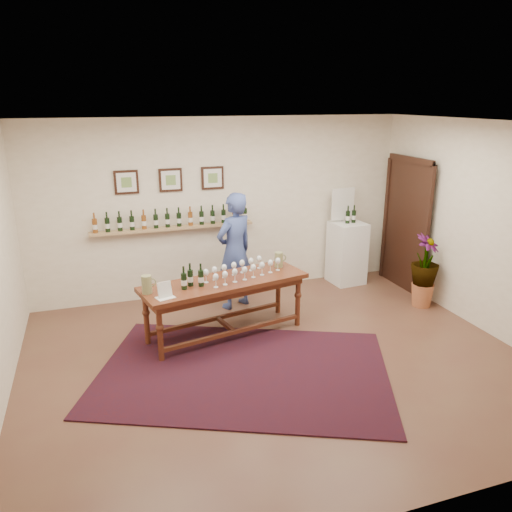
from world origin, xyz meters
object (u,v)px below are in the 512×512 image
object	(u,v)px
tasting_table	(225,288)
display_pedestal	(347,253)
potted_plant	(424,271)
person	(235,251)

from	to	relation	value
tasting_table	display_pedestal	world-z (taller)	display_pedestal
display_pedestal	tasting_table	bearing A→B (deg)	-152.61
potted_plant	person	bearing A→B (deg)	161.61
tasting_table	potted_plant	xyz separation A→B (m)	(3.12, -0.01, -0.10)
potted_plant	display_pedestal	bearing A→B (deg)	114.77
tasting_table	person	world-z (taller)	person
person	display_pedestal	bearing A→B (deg)	166.31
display_pedestal	person	distance (m)	2.18
potted_plant	person	distance (m)	2.88
tasting_table	potted_plant	distance (m)	3.12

